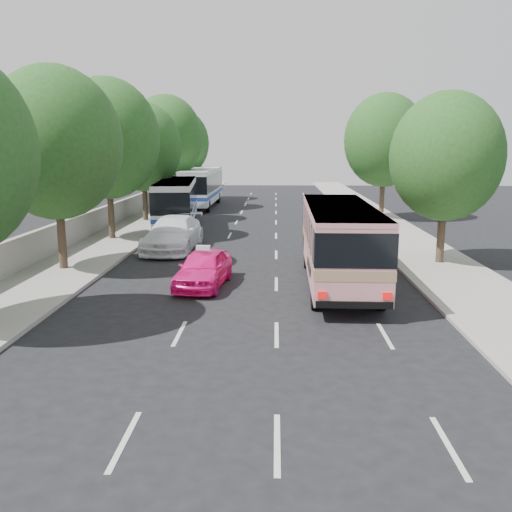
{
  "coord_description": "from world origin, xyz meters",
  "views": [
    {
      "loc": [
        0.93,
        -17.28,
        5.5
      ],
      "look_at": [
        0.25,
        1.81,
        1.6
      ],
      "focal_mm": 38.0,
      "sensor_mm": 36.0,
      "label": 1
    }
  ],
  "objects_px": {
    "tour_coach_rear": "(202,184)",
    "tour_coach_front": "(177,200)",
    "white_pickup": "(173,234)",
    "pink_bus": "(339,236)",
    "pink_taxi": "(204,268)"
  },
  "relations": [
    {
      "from": "white_pickup",
      "to": "tour_coach_front",
      "type": "relative_size",
      "value": 0.56
    },
    {
      "from": "tour_coach_rear",
      "to": "white_pickup",
      "type": "bearing_deg",
      "value": -86.05
    },
    {
      "from": "pink_bus",
      "to": "tour_coach_rear",
      "type": "distance_m",
      "value": 29.41
    },
    {
      "from": "tour_coach_rear",
      "to": "tour_coach_front",
      "type": "bearing_deg",
      "value": -89.4
    },
    {
      "from": "pink_bus",
      "to": "pink_taxi",
      "type": "xyz_separation_m",
      "value": [
        -5.37,
        -0.45,
        -1.25
      ]
    },
    {
      "from": "pink_taxi",
      "to": "tour_coach_rear",
      "type": "distance_m",
      "value": 28.67
    },
    {
      "from": "pink_taxi",
      "to": "tour_coach_front",
      "type": "height_order",
      "value": "tour_coach_front"
    },
    {
      "from": "pink_bus",
      "to": "pink_taxi",
      "type": "bearing_deg",
      "value": -174.37
    },
    {
      "from": "pink_bus",
      "to": "tour_coach_front",
      "type": "relative_size",
      "value": 0.92
    },
    {
      "from": "white_pickup",
      "to": "tour_coach_front",
      "type": "height_order",
      "value": "tour_coach_front"
    },
    {
      "from": "pink_bus",
      "to": "white_pickup",
      "type": "xyz_separation_m",
      "value": [
        -7.98,
        7.08,
        -1.1
      ]
    },
    {
      "from": "pink_bus",
      "to": "white_pickup",
      "type": "distance_m",
      "value": 10.73
    },
    {
      "from": "white_pickup",
      "to": "tour_coach_rear",
      "type": "bearing_deg",
      "value": 95.92
    },
    {
      "from": "pink_taxi",
      "to": "tour_coach_front",
      "type": "distance_m",
      "value": 16.0
    },
    {
      "from": "pink_taxi",
      "to": "white_pickup",
      "type": "distance_m",
      "value": 7.97
    }
  ]
}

